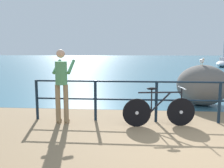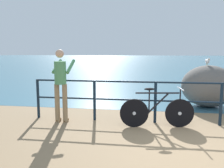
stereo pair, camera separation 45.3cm
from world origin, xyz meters
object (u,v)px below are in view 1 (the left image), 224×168
object	(u,v)px
person_at_railing	(62,83)
sailboat	(224,60)
bicycle	(159,110)
breakwater_boulder_main	(203,85)
seagull	(202,61)

from	to	relation	value
person_at_railing	sailboat	world-z (taller)	sailboat
bicycle	sailboat	size ratio (longest dim) A/B	0.27
person_at_railing	breakwater_boulder_main	size ratio (longest dim) A/B	1.08
seagull	sailboat	bearing A→B (deg)	152.99
breakwater_boulder_main	sailboat	world-z (taller)	sailboat
seagull	person_at_railing	bearing A→B (deg)	-64.79
breakwater_boulder_main	seagull	world-z (taller)	seagull
bicycle	sailboat	world-z (taller)	sailboat
bicycle	seagull	bearing A→B (deg)	47.64
breakwater_boulder_main	person_at_railing	bearing A→B (deg)	-149.80
bicycle	sailboat	distance (m)	24.36
bicycle	breakwater_boulder_main	size ratio (longest dim) A/B	1.03
bicycle	person_at_railing	distance (m)	2.39
sailboat	seagull	bearing A→B (deg)	6.90
bicycle	seagull	xyz separation A→B (m)	(1.58, 2.33, 1.05)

